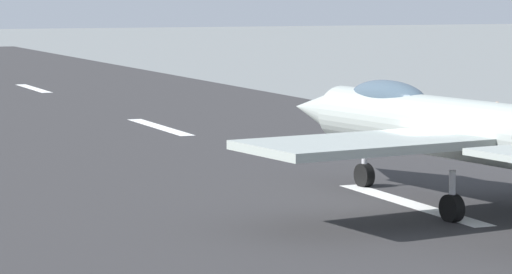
{
  "coord_description": "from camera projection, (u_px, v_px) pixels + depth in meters",
  "views": [
    {
      "loc": [
        -31.17,
        18.13,
        6.07
      ],
      "look_at": [
        0.85,
        4.91,
        2.2
      ],
      "focal_mm": 89.18,
      "sensor_mm": 36.0,
      "label": 1
    }
  ],
  "objects": [
    {
      "name": "fighter_jet",
      "position": [
        460.0,
        127.0,
        36.1
      ],
      "size": [
        16.33,
        14.6,
        5.55
      ],
      "color": "#99A29D",
      "rests_on": "ground"
    },
    {
      "name": "ground_plane",
      "position": [
        426.0,
        209.0,
        36.18
      ],
      "size": [
        400.0,
        400.0,
        0.0
      ],
      "primitive_type": "plane",
      "color": "slate"
    },
    {
      "name": "crew_person",
      "position": [
        497.0,
        122.0,
        52.77
      ],
      "size": [
        0.35,
        0.69,
        1.68
      ],
      "color": "#1E2338",
      "rests_on": "ground"
    },
    {
      "name": "runway_strip",
      "position": [
        427.0,
        209.0,
        36.17
      ],
      "size": [
        240.0,
        26.0,
        0.02
      ],
      "color": "#2F2E30",
      "rests_on": "ground"
    }
  ]
}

